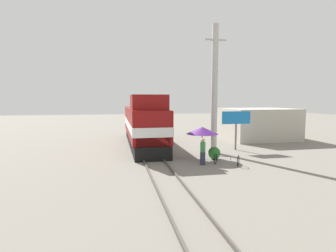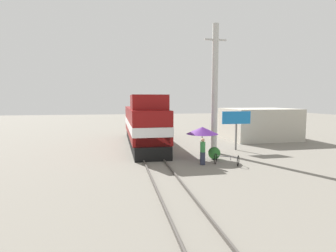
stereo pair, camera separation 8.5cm
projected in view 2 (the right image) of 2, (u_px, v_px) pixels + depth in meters
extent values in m
plane|color=slate|center=(151.00, 156.00, 20.15)|extent=(120.00, 120.00, 0.00)
cube|color=#4C4742|center=(141.00, 156.00, 20.00)|extent=(0.08, 33.26, 0.15)
cube|color=#4C4742|center=(160.00, 155.00, 20.28)|extent=(0.08, 33.26, 0.15)
cube|color=black|center=(144.00, 140.00, 25.20)|extent=(2.68, 14.17, 1.00)
cube|color=maroon|center=(143.00, 121.00, 25.02)|extent=(2.92, 13.61, 2.55)
cube|color=white|center=(143.00, 124.00, 25.04)|extent=(2.96, 13.75, 0.70)
cube|color=white|center=(151.00, 135.00, 19.40)|extent=(2.48, 1.98, 1.40)
cube|color=maroon|center=(149.00, 102.00, 20.68)|extent=(2.74, 3.12, 1.17)
cylinder|color=#B2B2AD|center=(215.00, 90.00, 21.01)|extent=(0.50, 0.50, 10.28)
cube|color=#B2B2AD|center=(215.00, 40.00, 20.62)|extent=(1.80, 0.12, 0.12)
cylinder|color=#4C4C4C|center=(202.00, 144.00, 19.26)|extent=(0.05, 0.05, 2.23)
cone|color=#4C1E72|center=(202.00, 130.00, 19.16)|extent=(2.34, 2.34, 0.53)
cube|color=#595959|center=(236.00, 137.00, 22.65)|extent=(0.12, 0.12, 2.26)
cube|color=#1972BF|center=(236.00, 118.00, 22.48)|extent=(2.59, 0.08, 1.09)
sphere|color=#2D722D|center=(214.00, 153.00, 19.14)|extent=(0.90, 0.90, 0.90)
cube|color=#2D3347|center=(203.00, 158.00, 17.48)|extent=(0.30, 0.20, 0.86)
cylinder|color=#337F3F|center=(203.00, 147.00, 17.40)|extent=(0.34, 0.34, 0.68)
sphere|color=tan|center=(203.00, 140.00, 17.35)|extent=(0.25, 0.25, 0.25)
torus|color=black|center=(238.00, 161.00, 17.12)|extent=(0.45, 0.61, 0.71)
torus|color=black|center=(215.00, 159.00, 17.73)|extent=(0.45, 0.61, 0.71)
cube|color=slate|center=(227.00, 157.00, 17.40)|extent=(1.07, 0.77, 0.04)
cylinder|color=slate|center=(231.00, 158.00, 17.31)|extent=(0.04, 0.04, 0.30)
cube|color=#B7B2A3|center=(259.00, 124.00, 28.94)|extent=(7.19, 5.89, 3.37)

